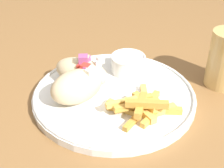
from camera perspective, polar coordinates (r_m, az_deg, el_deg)
table at (r=0.67m, az=0.75°, el=-6.20°), size 1.41×1.41×0.76m
plate at (r=0.61m, az=-0.00°, el=-1.91°), size 0.32×0.32×0.02m
pita_sandwich_near at (r=0.57m, az=-6.43°, el=-0.38°), size 0.12×0.12×0.06m
pita_sandwich_far at (r=0.63m, az=-5.60°, el=2.32°), size 0.13×0.10×0.07m
fries_pile at (r=0.56m, az=5.55°, el=-4.08°), size 0.14×0.14×0.03m
sauce_ramekin at (r=0.67m, az=2.94°, el=3.88°), size 0.07×0.07×0.04m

